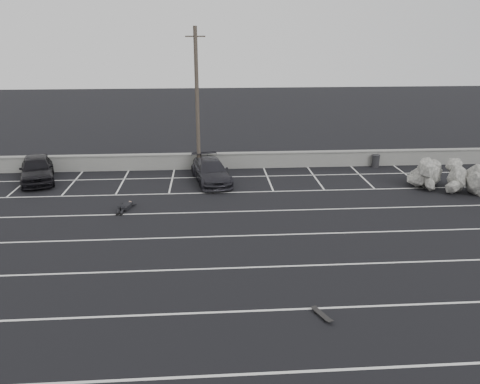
{
  "coord_description": "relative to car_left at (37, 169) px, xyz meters",
  "views": [
    {
      "loc": [
        0.3,
        -16.3,
        8.84
      ],
      "look_at": [
        1.87,
        6.17,
        1.0
      ],
      "focal_mm": 35.0,
      "sensor_mm": 36.0,
      "label": 1
    }
  ],
  "objects": [
    {
      "name": "ground",
      "position": [
        10.21,
        -11.95,
        -0.8
      ],
      "size": [
        120.0,
        120.0,
        0.0
      ],
      "primitive_type": "plane",
      "color": "black",
      "rests_on": "ground"
    },
    {
      "name": "riprap_pile",
      "position": [
        24.3,
        -3.32,
        -0.26
      ],
      "size": [
        4.69,
        3.98,
        1.3
      ],
      "color": "#A6A49B",
      "rests_on": "ground"
    },
    {
      "name": "utility_pole",
      "position": [
        9.88,
        1.25,
        3.79
      ],
      "size": [
        1.21,
        0.24,
        9.06
      ],
      "color": "#4C4238",
      "rests_on": "ground"
    },
    {
      "name": "car_right",
      "position": [
        10.64,
        -0.9,
        -0.11
      ],
      "size": [
        2.78,
        4.99,
        1.37
      ],
      "primitive_type": "imported",
      "rotation": [
        0.0,
        0.0,
        0.19
      ],
      "color": "#232228",
      "rests_on": "ground"
    },
    {
      "name": "stall_lines",
      "position": [
        10.12,
        -7.55,
        -0.79
      ],
      "size": [
        36.0,
        20.05,
        0.01
      ],
      "color": "silver",
      "rests_on": "ground"
    },
    {
      "name": "car_left",
      "position": [
        0.0,
        0.0,
        0.0
      ],
      "size": [
        3.21,
        5.02,
        1.59
      ],
      "primitive_type": "imported",
      "rotation": [
        0.0,
        0.0,
        0.31
      ],
      "color": "black",
      "rests_on": "ground"
    },
    {
      "name": "person",
      "position": [
        6.18,
        -5.03,
        -0.58
      ],
      "size": [
        1.76,
        2.49,
        0.43
      ],
      "primitive_type": null,
      "rotation": [
        0.0,
        0.0,
        -0.23
      ],
      "color": "black",
      "rests_on": "ground"
    },
    {
      "name": "seawall",
      "position": [
        10.21,
        2.05,
        -0.25
      ],
      "size": [
        50.0,
        0.45,
        1.06
      ],
      "color": "gray",
      "rests_on": "ground"
    },
    {
      "name": "skateboard",
      "position": [
        14.07,
        -15.44,
        -0.72
      ],
      "size": [
        0.5,
        0.82,
        0.1
      ],
      "rotation": [
        0.0,
        0.0,
        0.4
      ],
      "color": "black",
      "rests_on": "ground"
    },
    {
      "name": "trash_bin",
      "position": [
        21.81,
        1.65,
        -0.37
      ],
      "size": [
        0.65,
        0.65,
        0.84
      ],
      "rotation": [
        0.0,
        0.0,
        0.19
      ],
      "color": "#27272A",
      "rests_on": "ground"
    }
  ]
}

